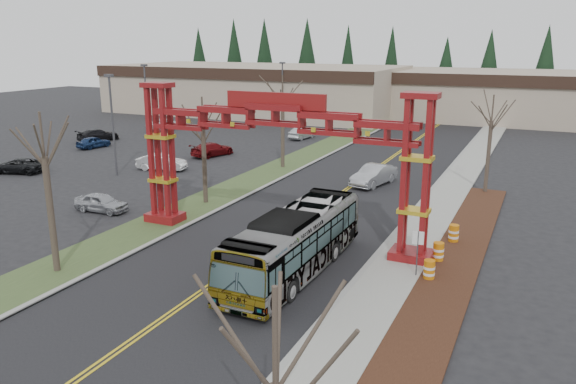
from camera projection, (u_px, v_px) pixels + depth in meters
The scene contains 33 objects.
road at pixel (320, 208), 39.26m from camera, with size 12.00×110.00×0.02m, color black.
lane_line_left at pixel (318, 208), 39.31m from camera, with size 0.12×100.00×0.01m, color gold.
lane_line_right at pixel (322, 208), 39.21m from camera, with size 0.12×100.00×0.01m, color gold.
curb_right at pixel (407, 219), 36.74m from camera, with size 0.30×110.00×0.15m, color gray.
sidewalk_right at pixel (430, 222), 36.15m from camera, with size 2.60×110.00×0.14m, color gray.
landscape_strip at pixel (420, 339), 21.97m from camera, with size 2.60×50.00×0.12m, color black.
grass_median at pixel (222, 195), 42.50m from camera, with size 4.00×110.00×0.08m, color #364D26.
curb_left at pixel (243, 197), 41.74m from camera, with size 0.30×110.00×0.15m, color gray.
gateway_arch at pixel (276, 139), 31.57m from camera, with size 18.20×1.60×8.90m.
retail_building_west at pixel (256, 89), 91.60m from camera, with size 46.00×22.30×7.50m.
retail_building_east at pixel (522, 96), 82.41m from camera, with size 38.00×20.30×7.00m.
conifer_treeline at pixel (467, 70), 96.14m from camera, with size 116.10×5.60×13.00m.
transit_bus at pixel (295, 242), 27.98m from camera, with size 2.73×11.65×3.25m, color #9EA0A5.
silver_sedan at pixel (374, 175), 45.41m from camera, with size 1.74×4.99×1.65m, color #A5A8AD.
parked_car_near_a at pixel (101, 202), 38.39m from camera, with size 1.53×3.79×1.29m, color #A9ABB0.
parked_car_near_b at pixel (162, 162), 50.74m from camera, with size 1.56×4.46×1.47m, color white.
parked_car_near_c at pixel (18, 166), 49.70m from camera, with size 2.17×4.71×1.31m, color black.
parked_car_mid_a at pixel (212, 149), 56.97m from camera, with size 1.95×4.79×1.39m, color maroon.
parked_car_mid_b at pixel (94, 142), 61.26m from camera, with size 1.52×3.78×1.29m, color navy.
parked_car_far_a at pixel (302, 133), 66.93m from camera, with size 1.44×4.14×1.36m, color #A4A7AB.
parked_car_far_b at pixel (165, 124), 73.82m from camera, with size 2.45×5.32×1.48m, color white.
parked_car_far_c at pixel (98, 135), 65.55m from camera, with size 1.97×4.85×1.41m, color black.
bare_tree_median_near at pixel (44, 158), 26.98m from camera, with size 3.31×3.31×8.12m.
bare_tree_median_mid at pixel (203, 128), 39.15m from camera, with size 3.26×3.26×7.63m.
bare_tree_median_far at pixel (283, 101), 50.33m from camera, with size 3.36×3.36×8.39m.
bare_tree_right_far at pixel (492, 121), 41.88m from camera, with size 2.94×2.94×7.50m.
light_pole_near at pixel (112, 118), 47.67m from camera, with size 0.75×0.38×8.66m.
light_pole_mid at pixel (146, 96), 66.70m from camera, with size 0.75×0.38×8.70m.
light_pole_far at pixel (282, 89), 77.22m from camera, with size 0.74×0.37×8.56m.
street_sign at pixel (418, 245), 27.33m from camera, with size 0.55×0.10×2.42m.
barrel_south at pixel (429, 270), 27.34m from camera, with size 0.57×0.57×1.05m.
barrel_mid at pixel (438, 252), 29.60m from camera, with size 0.59×0.59×1.09m.
barrel_north at pixel (454, 234), 32.41m from camera, with size 0.59×0.59×1.10m.
Camera 1 is at (13.79, -10.06, 11.34)m, focal length 35.00 mm.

